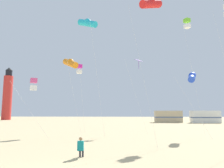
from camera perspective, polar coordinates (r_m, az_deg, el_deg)
name	(u,v)px	position (r m, az deg, el deg)	size (l,w,h in m)	color
kite_flyer_standing	(81,147)	(12.53, -8.47, -16.49)	(0.35, 0.51, 1.16)	#147F84
kite_tube_scarlet	(151,4)	(19.80, 10.52, 20.66)	(3.11, 3.09, 12.60)	silver
kite_tube_cyan	(88,23)	(24.44, -6.66, 16.13)	(3.18, 2.83, 13.07)	silver
kite_tube_blue	(192,77)	(24.23, 20.92, 1.82)	(3.08, 3.45, 7.01)	silver
kite_tube_orange	(70,63)	(23.97, -11.21, 5.60)	(2.54, 2.55, 8.66)	silver
kite_diamond_violet	(138,63)	(28.45, 7.17, 5.66)	(2.67, 2.51, 9.64)	silver
kite_box_magenta	(79,69)	(27.24, -8.84, 4.02)	(1.20, 1.20, 8.57)	silver
kite_box_rainbow	(34,84)	(21.44, -20.51, -0.06)	(3.36, 2.68, 5.77)	silver
kite_box_lime	(187,24)	(27.26, 19.70, 15.16)	(1.92, 1.48, 13.50)	silver
lighthouse_distant	(7,95)	(74.97, -26.51, -2.70)	(2.80, 2.80, 16.80)	red
rv_van_tan	(168,117)	(53.18, 15.00, -8.54)	(6.46, 2.39, 2.80)	#C6B28C
rv_van_white	(205,117)	(53.72, 23.95, -8.14)	(6.49, 2.48, 2.80)	white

